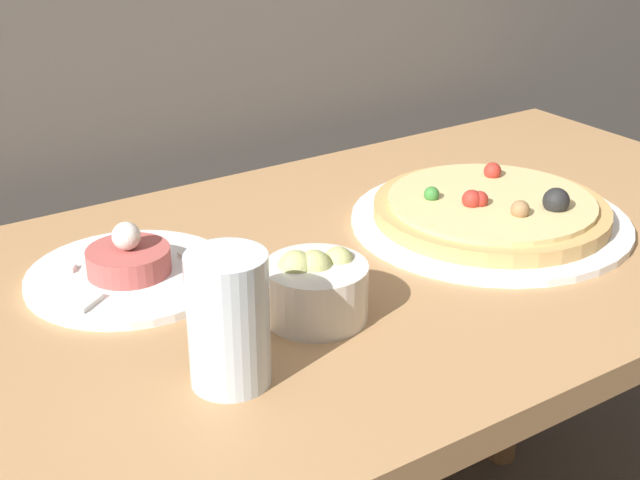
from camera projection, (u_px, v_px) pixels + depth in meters
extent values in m
cube|color=#AD7F51|center=(341.00, 275.00, 1.10)|extent=(1.38, 0.69, 0.03)
cylinder|color=#AD7F51|center=(516.00, 311.00, 1.78)|extent=(0.06, 0.06, 0.72)
cylinder|color=white|center=(490.00, 221.00, 1.19)|extent=(0.37, 0.37, 0.01)
cylinder|color=tan|center=(491.00, 211.00, 1.18)|extent=(0.31, 0.31, 0.02)
cylinder|color=#E0C684|center=(491.00, 201.00, 1.18)|extent=(0.27, 0.27, 0.01)
sphere|color=black|center=(556.00, 201.00, 1.14)|extent=(0.03, 0.03, 0.03)
sphere|color=#387F33|center=(432.00, 194.00, 1.18)|extent=(0.02, 0.02, 0.02)
sphere|color=#B22D23|center=(472.00, 199.00, 1.15)|extent=(0.03, 0.03, 0.03)
sphere|color=#B22D23|center=(493.00, 171.00, 1.25)|extent=(0.02, 0.02, 0.02)
sphere|color=#B22D23|center=(480.00, 200.00, 1.16)|extent=(0.02, 0.02, 0.02)
sphere|color=#997047|center=(520.00, 210.00, 1.12)|extent=(0.02, 0.02, 0.02)
cylinder|color=white|center=(130.00, 276.00, 1.04)|extent=(0.24, 0.24, 0.01)
cylinder|color=#B2514C|center=(129.00, 261.00, 1.04)|extent=(0.10, 0.10, 0.03)
sphere|color=silver|center=(126.00, 236.00, 1.02)|extent=(0.03, 0.03, 0.03)
cube|color=white|center=(195.00, 252.00, 1.08)|extent=(0.04, 0.02, 0.01)
cube|color=white|center=(124.00, 240.00, 1.12)|extent=(0.03, 0.04, 0.01)
cube|color=white|center=(58.00, 268.00, 1.04)|extent=(0.04, 0.04, 0.01)
cube|color=white|center=(88.00, 302.00, 0.97)|extent=(0.04, 0.04, 0.01)
cube|color=white|center=(180.00, 291.00, 0.99)|extent=(0.03, 0.04, 0.01)
cylinder|color=silver|center=(316.00, 291.00, 0.95)|extent=(0.11, 0.11, 0.06)
sphere|color=#B7BC70|center=(314.00, 268.00, 0.94)|extent=(0.04, 0.04, 0.04)
sphere|color=#B7BC70|center=(296.00, 269.00, 0.94)|extent=(0.04, 0.04, 0.04)
sphere|color=#B7BC70|center=(316.00, 270.00, 0.94)|extent=(0.03, 0.03, 0.03)
sphere|color=#B7BC70|center=(339.00, 262.00, 0.96)|extent=(0.03, 0.03, 0.03)
cylinder|color=silver|center=(229.00, 320.00, 0.83)|extent=(0.08, 0.08, 0.13)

